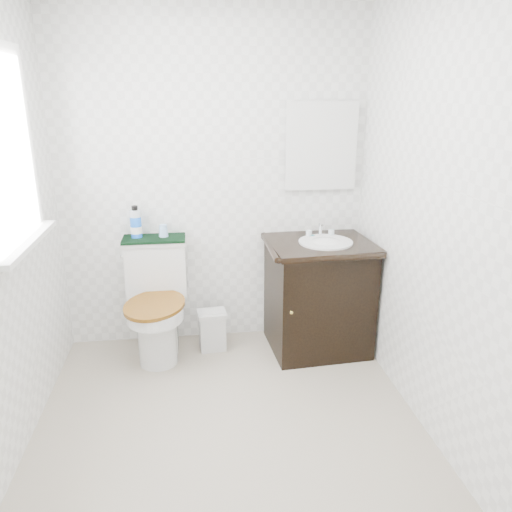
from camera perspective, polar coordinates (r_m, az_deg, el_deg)
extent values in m
plane|color=#ADA08B|center=(2.98, -2.96, -19.38)|extent=(2.40, 2.40, 0.00)
plane|color=white|center=(3.61, -4.86, 8.32)|extent=(2.40, 0.00, 2.40)
plane|color=white|center=(1.32, 0.52, -9.82)|extent=(2.40, 0.00, 2.40)
plane|color=white|center=(2.75, 20.18, 4.05)|extent=(0.00, 2.40, 2.40)
cube|color=white|center=(2.77, -27.06, 10.70)|extent=(0.02, 0.70, 0.90)
cube|color=silver|center=(3.67, 7.46, 12.34)|extent=(0.50, 0.02, 0.60)
cylinder|color=silver|center=(3.58, -11.21, -9.00)|extent=(0.26, 0.26, 0.41)
cube|color=silver|center=(3.80, -11.00, -7.28)|extent=(0.26, 0.28, 0.41)
cube|color=silver|center=(3.67, -11.36, -1.53)|extent=(0.43, 0.18, 0.39)
cube|color=silver|center=(3.60, -11.57, 1.59)|extent=(0.45, 0.20, 0.03)
cylinder|color=silver|center=(3.45, -11.46, -6.29)|extent=(0.39, 0.39, 0.08)
cylinder|color=brown|center=(3.43, -11.51, -5.52)|extent=(0.49, 0.49, 0.03)
cube|color=black|center=(3.67, 7.09, -4.81)|extent=(0.72, 0.62, 0.78)
cube|color=black|center=(3.53, 7.35, 1.32)|extent=(0.76, 0.66, 0.04)
cylinder|color=silver|center=(3.50, 7.96, 1.58)|extent=(0.38, 0.38, 0.01)
ellipsoid|color=silver|center=(3.52, 7.92, 0.73)|extent=(0.32, 0.32, 0.16)
cylinder|color=silver|center=(3.63, 7.36, 2.96)|extent=(0.02, 0.02, 0.10)
cube|color=silver|center=(3.73, -5.01, -8.67)|extent=(0.20, 0.16, 0.27)
cube|color=silver|center=(3.67, -5.08, -6.59)|extent=(0.22, 0.18, 0.03)
cube|color=black|center=(3.60, -11.59, 1.95)|extent=(0.44, 0.22, 0.02)
cylinder|color=blue|center=(3.61, -13.54, 3.24)|extent=(0.08, 0.08, 0.15)
cylinder|color=silver|center=(3.59, -13.66, 4.75)|extent=(0.08, 0.08, 0.05)
cylinder|color=black|center=(3.58, -13.70, 5.36)|extent=(0.04, 0.04, 0.03)
cone|color=#91BCED|center=(3.59, -10.54, 2.87)|extent=(0.07, 0.07, 0.08)
ellipsoid|color=#16686C|center=(3.62, 6.28, 2.32)|extent=(0.07, 0.05, 0.02)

